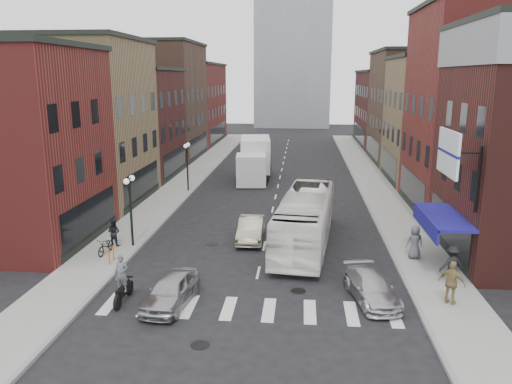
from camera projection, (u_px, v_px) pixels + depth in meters
ground at (256, 281)px, 23.74m from camera, size 160.00×160.00×0.00m
sidewalk_left at (186, 181)px, 45.82m from camera, size 3.00×74.00×0.15m
sidewalk_right at (374, 185)px, 44.30m from camera, size 3.00×74.00×0.15m
curb_left at (202, 182)px, 45.70m from camera, size 0.20×74.00×0.16m
curb_right at (357, 185)px, 44.45m from camera, size 0.20×74.00×0.16m
crosswalk_stripes at (250, 309)px, 20.83m from camera, size 12.00×2.20×0.01m
bldg_left_near at (0, 146)px, 28.17m from camera, size 10.30×9.20×11.30m
bldg_left_mid_a at (74, 122)px, 37.26m from camera, size 10.30×10.20×12.30m
bldg_left_mid_b at (122, 123)px, 47.19m from camera, size 10.30×10.20×10.30m
bldg_left_far_a at (155, 101)px, 57.52m from camera, size 10.30×12.20×13.30m
bldg_left_far_b at (183, 104)px, 71.32m from camera, size 10.30×16.20×11.30m
bldg_right_mid_a at (491, 111)px, 34.35m from camera, size 10.30×10.20×14.30m
bldg_right_mid_b at (448, 120)px, 44.39m from camera, size 10.30×10.20×11.30m
bldg_right_far_a at (421, 107)px, 54.94m from camera, size 10.30×12.20×12.30m
bldg_right_far_b at (397, 108)px, 68.75m from camera, size 10.30×16.20×10.30m
awning_blue at (440, 218)px, 24.77m from camera, size 1.80×5.00×0.78m
billboard_sign at (450, 154)px, 22.07m from camera, size 1.52×3.00×3.70m
streetlamp_near at (130, 198)px, 27.62m from camera, size 0.32×1.22×4.11m
streetlamp_far at (187, 158)px, 41.20m from camera, size 0.32×1.22×4.11m
bike_rack at (111, 255)px, 25.56m from camera, size 0.08×0.68×0.80m
box_truck at (254, 160)px, 46.56m from camera, size 3.21×8.96×3.81m
motorcycle_rider at (122, 280)px, 21.24m from camera, size 0.61×2.13×2.17m
transit_bus at (305, 219)px, 28.48m from camera, size 3.78×11.21×3.06m
sedan_left_near at (171, 290)px, 21.09m from camera, size 2.03×4.09×1.34m
sedan_left_far at (251, 229)px, 29.49m from camera, size 1.51×4.13×1.35m
curb_car at (372, 288)px, 21.52m from camera, size 2.45×4.27×1.16m
parked_bicycle at (106, 246)px, 26.85m from camera, size 0.74×1.74×0.89m
ped_left_solo at (114, 232)px, 28.07m from camera, size 0.82×0.57×1.54m
ped_right_a at (451, 264)px, 22.98m from camera, size 1.31×0.97×1.82m
ped_right_b at (452, 283)px, 20.80m from camera, size 1.22×1.08×1.89m
ped_right_c at (415, 242)px, 26.06m from camera, size 0.95×0.70×1.78m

